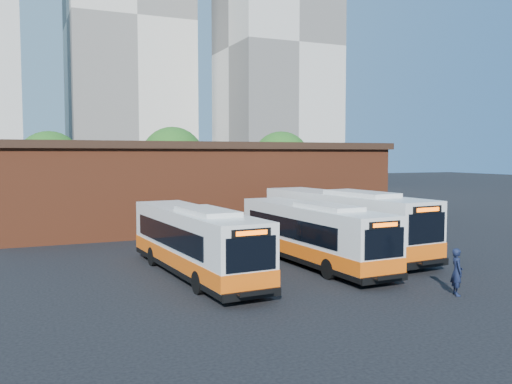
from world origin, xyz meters
name	(u,v)px	position (x,y,z in m)	size (l,w,h in m)	color
ground	(325,278)	(0.00, 0.00, 0.00)	(220.00, 220.00, 0.00)	black
bus_midwest	(195,244)	(-5.20, 2.72, 1.45)	(3.22, 11.85, 3.19)	silver
bus_mideast	(312,236)	(0.92, 2.80, 1.43)	(2.92, 11.66, 3.15)	silver
bus_east	(343,224)	(4.15, 5.03, 1.61)	(3.85, 13.18, 3.55)	silver
transit_worker	(457,272)	(3.19, -4.69, 0.93)	(0.68, 0.45, 1.86)	black
depot_building	(194,183)	(0.00, 20.00, 3.26)	(28.60, 12.60, 6.40)	brown
tree_west	(50,164)	(-10.00, 32.00, 4.64)	(6.00, 6.00, 7.65)	#382314
tree_mid	(173,159)	(2.00, 34.00, 5.08)	(6.56, 6.56, 8.36)	#382314
tree_east	(281,161)	(13.00, 31.00, 4.83)	(6.24, 6.24, 7.96)	#382314
tower_center	(127,25)	(7.00, 86.00, 30.34)	(22.00, 20.00, 61.20)	beige
tower_right	(276,49)	(30.00, 68.00, 24.34)	(18.00, 18.00, 49.20)	beige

